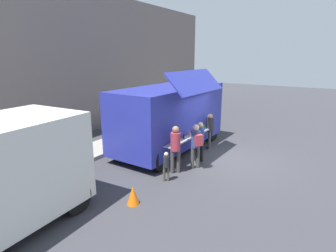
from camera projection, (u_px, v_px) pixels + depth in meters
ground_plane at (225, 158)px, 11.47m from camera, size 60.00×60.00×0.00m
curb_strip at (58, 164)px, 10.61m from camera, size 28.00×1.60×0.15m
building_behind at (13, 65)px, 12.51m from camera, size 32.00×2.40×7.44m
food_truck_main at (170, 116)px, 12.21m from camera, size 5.95×3.31×3.57m
traffic_cone_orange at (133, 195)px, 7.87m from camera, size 0.36×0.36×0.55m
trash_bin at (175, 115)px, 17.23m from camera, size 0.60×0.60×1.02m
customer_front_ordering at (200, 139)px, 10.82m from camera, size 0.33×0.33×1.63m
customer_mid_with_backpack at (196, 142)px, 10.18m from camera, size 0.51×0.53×1.69m
customer_rear_waiting at (175, 145)px, 9.80m from camera, size 0.36×0.36×1.75m
customer_extra_browsing at (210, 128)px, 12.43m from camera, size 0.33×0.33×1.61m
child_near_queue at (166, 164)px, 9.24m from camera, size 0.21×0.21×1.03m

